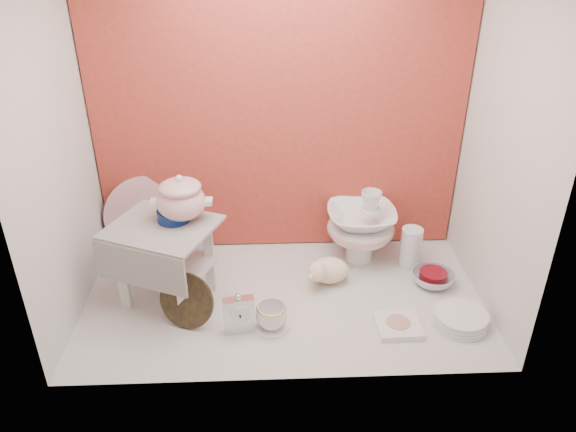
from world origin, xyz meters
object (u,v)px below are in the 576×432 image
step_stool (166,263)px  blue_white_vase (178,235)px  mantel_clock (239,313)px  porcelain_tower (361,226)px  crystal_bowl (433,278)px  soup_tureen (181,198)px  dinner_plate_stack (461,319)px  gold_rim_teacup (272,316)px  floral_platter (147,216)px  plush_pig (329,270)px

step_stool → blue_white_vase: step_stool is taller
blue_white_vase → mantel_clock: bearing=-60.7°
blue_white_vase → porcelain_tower: size_ratio=0.73×
step_stool → crystal_bowl: (1.23, 0.05, -0.16)m
mantel_clock → step_stool: bearing=132.5°
soup_tureen → porcelain_tower: soup_tureen is taller
step_stool → dinner_plate_stack: bearing=12.7°
gold_rim_teacup → crystal_bowl: gold_rim_teacup is taller
soup_tureen → blue_white_vase: size_ratio=0.90×
gold_rim_teacup → step_stool: bearing=152.9°
soup_tureen → gold_rim_teacup: soup_tureen is taller
blue_white_vase → mantel_clock: 0.66m
floral_platter → gold_rim_teacup: 0.90m
mantel_clock → crystal_bowl: size_ratio=0.94×
blue_white_vase → porcelain_tower: bearing=-2.1°
floral_platter → crystal_bowl: 1.44m
mantel_clock → crystal_bowl: bearing=8.0°
blue_white_vase → dinner_plate_stack: bearing=-24.3°
soup_tureen → blue_white_vase: 0.44m
porcelain_tower → blue_white_vase: bearing=177.9°
floral_platter → blue_white_vase: floral_platter is taller
soup_tureen → blue_white_vase: bearing=106.3°
mantel_clock → porcelain_tower: size_ratio=0.49×
blue_white_vase → crystal_bowl: size_ratio=1.40×
plush_pig → dinner_plate_stack: size_ratio=0.98×
plush_pig → dinner_plate_stack: bearing=-52.4°
crystal_bowl → gold_rim_teacup: bearing=-159.5°
step_stool → porcelain_tower: porcelain_tower is taller
porcelain_tower → floral_platter: bearing=173.9°
blue_white_vase → step_stool: bearing=-91.2°
mantel_clock → plush_pig: mantel_clock is taller
floral_platter → blue_white_vase: (0.16, -0.08, -0.07)m
soup_tureen → gold_rim_teacup: size_ratio=1.92×
plush_pig → crystal_bowl: (0.49, -0.04, -0.04)m
gold_rim_teacup → dinner_plate_stack: bearing=-0.8°
floral_platter → porcelain_tower: (1.07, -0.11, -0.01)m
blue_white_vase → floral_platter: bearing=153.8°
plush_pig → floral_platter: bearing=140.5°
floral_platter → step_stool: bearing=-68.8°
porcelain_tower → dinner_plate_stack: bearing=-56.5°
blue_white_vase → crystal_bowl: bearing=-12.5°
soup_tureen → mantel_clock: soup_tureen is taller
blue_white_vase → porcelain_tower: 0.91m
soup_tureen → mantel_clock: (0.24, -0.30, -0.39)m
step_stool → gold_rim_teacup: step_stool is taller
floral_platter → mantel_clock: (0.48, -0.65, -0.11)m
step_stool → plush_pig: (0.74, 0.09, -0.12)m
dinner_plate_stack → mantel_clock: bearing=-180.0°
step_stool → plush_pig: step_stool is taller
dinner_plate_stack → crystal_bowl: size_ratio=1.19×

